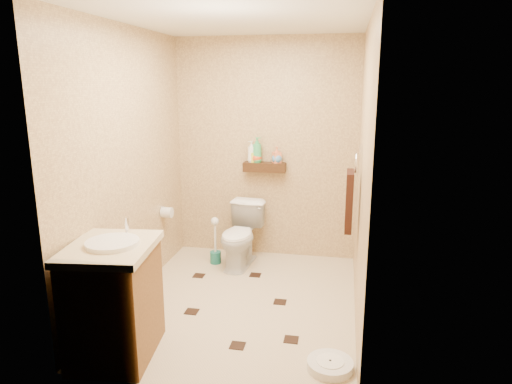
# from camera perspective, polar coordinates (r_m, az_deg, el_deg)

# --- Properties ---
(ground) EXTENTS (2.50, 2.50, 0.00)m
(ground) POSITION_cam_1_polar(r_m,az_deg,el_deg) (4.21, -1.87, -13.56)
(ground) COLOR tan
(ground) RESTS_ON ground
(wall_back) EXTENTS (2.00, 0.04, 2.40)m
(wall_back) POSITION_cam_1_polar(r_m,az_deg,el_deg) (5.03, 1.23, 5.31)
(wall_back) COLOR tan
(wall_back) RESTS_ON ground
(wall_front) EXTENTS (2.00, 0.04, 2.40)m
(wall_front) POSITION_cam_1_polar(r_m,az_deg,el_deg) (2.65, -8.13, -2.35)
(wall_front) COLOR tan
(wall_front) RESTS_ON ground
(wall_left) EXTENTS (0.04, 2.50, 2.40)m
(wall_left) POSITION_cam_1_polar(r_m,az_deg,el_deg) (4.16, -15.57, 3.08)
(wall_left) COLOR tan
(wall_left) RESTS_ON ground
(wall_right) EXTENTS (0.04, 2.50, 2.40)m
(wall_right) POSITION_cam_1_polar(r_m,az_deg,el_deg) (3.73, 13.16, 2.05)
(wall_right) COLOR tan
(wall_right) RESTS_ON ground
(ceiling) EXTENTS (2.00, 2.50, 0.02)m
(ceiling) POSITION_cam_1_polar(r_m,az_deg,el_deg) (3.78, -2.16, 20.84)
(ceiling) COLOR silver
(ceiling) RESTS_ON wall_back
(wall_shelf) EXTENTS (0.46, 0.14, 0.10)m
(wall_shelf) POSITION_cam_1_polar(r_m,az_deg,el_deg) (4.98, 1.06, 3.13)
(wall_shelf) COLOR #3C2610
(wall_shelf) RESTS_ON wall_back
(floor_accents) EXTENTS (1.18, 1.40, 0.01)m
(floor_accents) POSITION_cam_1_polar(r_m,az_deg,el_deg) (4.16, -1.88, -13.91)
(floor_accents) COLOR black
(floor_accents) RESTS_ON ground
(toilet) EXTENTS (0.44, 0.69, 0.67)m
(toilet) POSITION_cam_1_polar(r_m,az_deg,el_deg) (4.87, -1.93, -5.45)
(toilet) COLOR white
(toilet) RESTS_ON ground
(vanity) EXTENTS (0.64, 0.75, 0.97)m
(vanity) POSITION_cam_1_polar(r_m,az_deg,el_deg) (3.45, -17.31, -12.64)
(vanity) COLOR brown
(vanity) RESTS_ON ground
(bathroom_scale) EXTENTS (0.39, 0.39, 0.06)m
(bathroom_scale) POSITION_cam_1_polar(r_m,az_deg,el_deg) (3.39, 9.24, -20.55)
(bathroom_scale) COLOR silver
(bathroom_scale) RESTS_ON ground
(toilet_brush) EXTENTS (0.12, 0.12, 0.52)m
(toilet_brush) POSITION_cam_1_polar(r_m,az_deg,el_deg) (4.99, -5.10, -6.88)
(toilet_brush) COLOR #1A6860
(toilet_brush) RESTS_ON ground
(towel_ring) EXTENTS (0.12, 0.30, 0.76)m
(towel_ring) POSITION_cam_1_polar(r_m,az_deg,el_deg) (4.02, 11.63, -0.75)
(towel_ring) COLOR silver
(towel_ring) RESTS_ON wall_right
(toilet_paper) EXTENTS (0.12, 0.11, 0.12)m
(toilet_paper) POSITION_cam_1_polar(r_m,az_deg,el_deg) (4.84, -11.09, -2.52)
(toilet_paper) COLOR silver
(toilet_paper) RESTS_ON wall_left
(bottle_a) EXTENTS (0.13, 0.13, 0.23)m
(bottle_a) POSITION_cam_1_polar(r_m,az_deg,el_deg) (4.98, -0.57, 5.08)
(bottle_a) COLOR white
(bottle_a) RESTS_ON wall_shelf
(bottle_b) EXTENTS (0.10, 0.10, 0.16)m
(bottle_b) POSITION_cam_1_polar(r_m,az_deg,el_deg) (4.98, -0.34, 4.67)
(bottle_b) COLOR yellow
(bottle_b) RESTS_ON wall_shelf
(bottle_c) EXTENTS (0.15, 0.15, 0.15)m
(bottle_c) POSITION_cam_1_polar(r_m,az_deg,el_deg) (4.97, 0.09, 4.57)
(bottle_c) COLOR #D24818
(bottle_c) RESTS_ON wall_shelf
(bottle_d) EXTENTS (0.14, 0.14, 0.28)m
(bottle_d) POSITION_cam_1_polar(r_m,az_deg,el_deg) (4.96, 0.13, 5.31)
(bottle_d) COLOR #35A05B
(bottle_d) RESTS_ON wall_shelf
(bottle_e) EXTENTS (0.11, 0.11, 0.18)m
(bottle_e) POSITION_cam_1_polar(r_m,az_deg,el_deg) (4.93, 2.61, 4.66)
(bottle_e) COLOR #DF734A
(bottle_e) RESTS_ON wall_shelf
(bottle_f) EXTENTS (0.16, 0.16, 0.14)m
(bottle_f) POSITION_cam_1_polar(r_m,az_deg,el_deg) (4.94, 2.63, 4.47)
(bottle_f) COLOR #4B82BD
(bottle_f) RESTS_ON wall_shelf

